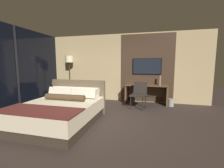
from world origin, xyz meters
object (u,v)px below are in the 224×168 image
desk_chair (139,93)px  floor_lamp (69,63)px  armchair_by_window (63,96)px  vase_tall (160,80)px  waste_bin (171,102)px  tv (147,66)px  bed (61,111)px  desk (146,91)px  book (143,84)px

desk_chair → floor_lamp: floor_lamp is taller
armchair_by_window → floor_lamp: (-0.04, 0.63, 1.34)m
armchair_by_window → vase_tall: size_ratio=3.29×
waste_bin → tv: bearing=156.3°
desk_chair → waste_bin: bearing=36.8°
bed → waste_bin: bed is taller
tv → desk_chair: bearing=-103.1°
armchair_by_window → floor_lamp: bearing=-34.9°
bed → desk: bearing=51.2°
desk → waste_bin: desk is taller
desk → armchair_by_window: (-3.26, -0.64, -0.23)m
tv → waste_bin: bearing=-23.7°
bed → floor_lamp: size_ratio=1.13×
waste_bin → bed: bearing=-140.9°
desk → book: bearing=-140.5°
vase_tall → waste_bin: 0.92m
tv → desk_chair: tv is taller
desk_chair → vase_tall: 1.09m
tv → vase_tall: bearing=-21.5°
tv → floor_lamp: floor_lamp is taller
armchair_by_window → desk_chair: bearing=-129.7°
desk → vase_tall: bearing=4.4°
desk → book: (-0.10, -0.08, 0.27)m
armchair_by_window → waste_bin: 4.20m
armchair_by_window → floor_lamp: 1.49m
armchair_by_window → vase_tall: (3.77, 0.68, 0.67)m
book → vase_tall: bearing=11.2°
bed → desk: size_ratio=1.35×
bed → book: bearing=51.6°
armchair_by_window → waste_bin: bearing=-122.4°
bed → floor_lamp: 3.14m
waste_bin → floor_lamp: bearing=177.9°
desk → tv: 0.99m
bed → desk_chair: bearing=45.7°
floor_lamp → vase_tall: (3.81, 0.05, -0.68)m
armchair_by_window → tv: bearing=-113.9°
bed → tv: size_ratio=1.90×
tv → desk_chair: (-0.21, -0.92, -0.91)m
tv → book: 0.77m
book → waste_bin: (1.01, -0.08, -0.63)m
floor_lamp → waste_bin: bearing=-2.1°
bed → armchair_by_window: size_ratio=1.80×
waste_bin → book: bearing=175.5°
book → desk_chair: bearing=-101.0°
armchair_by_window → book: bearing=-119.0°
tv → floor_lamp: bearing=-175.7°
desk_chair → book: desk_chair is taller
bed → tv: bearing=53.6°
waste_bin → desk_chair: bearing=-155.3°
bed → book: size_ratio=9.76×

